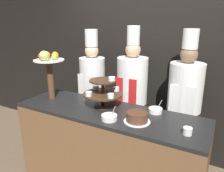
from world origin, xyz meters
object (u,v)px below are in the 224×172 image
at_px(tiered_stand, 103,92).
at_px(chef_center_left, 132,92).
at_px(fruit_pedestal, 49,65).
at_px(cup_white, 188,131).
at_px(serving_bowl_near, 109,117).
at_px(chef_center_right, 184,101).
at_px(chef_left, 93,86).
at_px(serving_bowl_far, 155,110).
at_px(cake_round, 137,117).

relative_size(tiered_stand, chef_center_left, 0.24).
xyz_separation_m(fruit_pedestal, chef_center_left, (0.81, 0.63, -0.39)).
relative_size(cup_white, chef_center_left, 0.04).
bearing_deg(cup_white, serving_bowl_near, -174.23).
bearing_deg(chef_center_right, serving_bowl_near, -123.48).
xyz_separation_m(serving_bowl_near, chef_center_left, (-0.12, 0.82, -0.00)).
bearing_deg(chef_center_right, fruit_pedestal, -156.87).
height_order(chef_left, chef_center_right, chef_center_right).
height_order(fruit_pedestal, serving_bowl_far, fruit_pedestal).
height_order(fruit_pedestal, cup_white, fruit_pedestal).
height_order(cake_round, cup_white, cake_round).
relative_size(chef_center_left, chef_center_right, 1.01).
bearing_deg(serving_bowl_near, fruit_pedestal, 168.45).
xyz_separation_m(tiered_stand, cup_white, (0.94, -0.19, -0.14)).
relative_size(fruit_pedestal, cup_white, 7.73).
bearing_deg(serving_bowl_near, cup_white, 5.77).
relative_size(serving_bowl_far, chef_center_right, 0.08).
distance_m(tiered_stand, chef_left, 0.77).
relative_size(tiered_stand, chef_center_right, 0.24).
distance_m(cake_round, serving_bowl_far, 0.31).
bearing_deg(cup_white, cake_round, 177.76).
bearing_deg(chef_center_right, cup_white, -76.85).
xyz_separation_m(cake_round, serving_bowl_near, (-0.25, -0.09, -0.02)).
bearing_deg(cake_round, tiered_stand, 159.91).
bearing_deg(cup_white, fruit_pedestal, 175.91).
height_order(tiered_stand, chef_center_right, chef_center_right).
distance_m(serving_bowl_near, chef_center_right, 0.98).
bearing_deg(serving_bowl_far, cake_round, -105.94).
distance_m(tiered_stand, serving_bowl_far, 0.59).
bearing_deg(chef_center_left, cake_round, -62.73).
xyz_separation_m(fruit_pedestal, serving_bowl_near, (0.93, -0.19, -0.39)).
relative_size(fruit_pedestal, chef_center_left, 0.33).
distance_m(tiered_stand, chef_center_right, 0.96).
relative_size(fruit_pedestal, serving_bowl_near, 3.88).
relative_size(fruit_pedestal, chef_center_right, 0.33).
distance_m(tiered_stand, serving_bowl_near, 0.38).
xyz_separation_m(cup_white, chef_left, (-1.46, 0.75, -0.02)).
bearing_deg(serving_bowl_far, chef_center_left, 136.71).
height_order(serving_bowl_near, chef_left, chef_left).
bearing_deg(chef_left, cake_round, -36.33).
distance_m(serving_bowl_far, chef_left, 1.16).
bearing_deg(chef_center_left, fruit_pedestal, -142.04).
xyz_separation_m(fruit_pedestal, chef_center_right, (1.47, 0.63, -0.39)).
bearing_deg(chef_center_right, serving_bowl_far, -115.48).
bearing_deg(serving_bowl_near, chef_center_right, 56.52).
relative_size(cake_round, serving_bowl_near, 1.65).
bearing_deg(cake_round, chef_center_left, 117.27).
height_order(chef_left, chef_center_left, chef_center_left).
distance_m(cake_round, chef_left, 1.23).
bearing_deg(chef_left, chef_center_left, -0.01).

